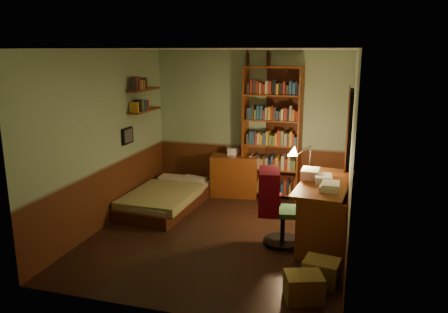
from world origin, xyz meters
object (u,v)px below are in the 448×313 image
(desk, at_px, (324,211))
(desk_lamp, at_px, (310,155))
(office_chair, at_px, (283,207))
(bookshelf, at_px, (272,134))
(cardboard_box_b, at_px, (321,271))
(bed, at_px, (166,192))
(dresser, at_px, (234,176))
(cardboard_box_a, at_px, (304,287))
(mini_stereo, at_px, (233,151))

(desk, height_order, desk_lamp, desk_lamp)
(desk, relative_size, office_chair, 1.46)
(desk, relative_size, desk_lamp, 2.88)
(bookshelf, height_order, desk_lamp, bookshelf)
(desk_lamp, height_order, cardboard_box_b, desk_lamp)
(desk_lamp, relative_size, office_chair, 0.51)
(bed, xyz_separation_m, dresser, (0.95, 0.93, 0.10))
(bookshelf, bearing_deg, cardboard_box_a, -68.19)
(dresser, height_order, mini_stereo, mini_stereo)
(dresser, height_order, desk_lamp, desk_lamp)
(mini_stereo, bearing_deg, desk, -67.95)
(dresser, distance_m, cardboard_box_a, 3.53)
(mini_stereo, xyz_separation_m, cardboard_box_b, (1.81, -2.86, -0.67))
(cardboard_box_a, xyz_separation_m, cardboard_box_b, (0.16, 0.41, -0.01))
(bed, xyz_separation_m, cardboard_box_a, (2.53, -2.22, -0.13))
(bed, height_order, cardboard_box_a, bed)
(dresser, height_order, bookshelf, bookshelf)
(bed, distance_m, office_chair, 2.31)
(office_chair, relative_size, cardboard_box_a, 2.76)
(dresser, distance_m, mini_stereo, 0.46)
(dresser, relative_size, cardboard_box_a, 2.16)
(mini_stereo, relative_size, office_chair, 0.22)
(bed, bearing_deg, desk, -7.61)
(bookshelf, relative_size, cardboard_box_b, 6.01)
(desk, height_order, cardboard_box_a, desk)
(cardboard_box_a, bearing_deg, mini_stereo, 116.70)
(bed, distance_m, dresser, 1.34)
(mini_stereo, relative_size, cardboard_box_b, 0.59)
(dresser, bearing_deg, desk, -49.96)
(desk, xyz_separation_m, desk_lamp, (-0.25, 0.39, 0.69))
(bookshelf, bearing_deg, cardboard_box_b, -63.16)
(office_chair, distance_m, cardboard_box_a, 1.44)
(desk_lamp, bearing_deg, dresser, 152.30)
(desk_lamp, relative_size, cardboard_box_a, 1.40)
(desk_lamp, bearing_deg, bookshelf, 132.98)
(desk, bearing_deg, cardboard_box_a, -87.30)
(mini_stereo, distance_m, bookshelf, 0.81)
(cardboard_box_a, bearing_deg, desk_lamp, 94.27)
(bookshelf, xyz_separation_m, desk, (1.02, -1.59, -0.75))
(mini_stereo, xyz_separation_m, desk_lamp, (1.50, -1.23, 0.30))
(bed, bearing_deg, office_chair, -18.35)
(desk, xyz_separation_m, cardboard_box_b, (0.06, -1.23, -0.28))
(dresser, distance_m, desk_lamp, 1.95)
(dresser, xyz_separation_m, desk_lamp, (1.43, -1.11, 0.73))
(mini_stereo, xyz_separation_m, office_chair, (1.23, -1.95, -0.27))
(mini_stereo, xyz_separation_m, cardboard_box_a, (1.65, -3.28, -0.66))
(cardboard_box_a, bearing_deg, desk, 86.65)
(dresser, bearing_deg, desk_lamp, -45.94)
(dresser, xyz_separation_m, cardboard_box_a, (1.58, -3.15, -0.23))
(bookshelf, bearing_deg, desk_lamp, -51.29)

